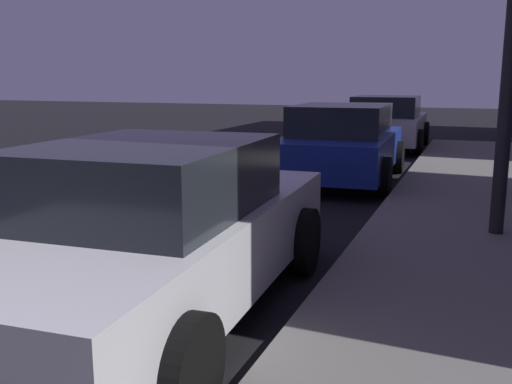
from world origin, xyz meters
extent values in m
cube|color=silver|center=(2.85, 4.36, 0.57)|extent=(1.96, 4.45, 0.64)
cube|color=#1E2328|center=(2.85, 4.25, 1.15)|extent=(1.64, 2.09, 0.56)
cylinder|color=black|center=(1.90, 5.67, 0.33)|extent=(0.25, 0.67, 0.66)
cylinder|color=black|center=(3.67, 5.75, 0.33)|extent=(0.25, 0.67, 0.66)
cylinder|color=black|center=(3.80, 3.04, 0.33)|extent=(0.25, 0.67, 0.66)
cube|color=navy|center=(2.85, 11.09, 0.57)|extent=(2.00, 4.19, 0.64)
cube|color=#1E2328|center=(2.85, 10.97, 1.15)|extent=(1.70, 2.24, 0.56)
cylinder|color=black|center=(1.87, 12.32, 0.33)|extent=(0.25, 0.67, 0.66)
cylinder|color=black|center=(3.72, 12.40, 0.33)|extent=(0.25, 0.67, 0.66)
cylinder|color=black|center=(1.98, 9.77, 0.33)|extent=(0.25, 0.67, 0.66)
cylinder|color=black|center=(3.83, 9.85, 0.33)|extent=(0.25, 0.67, 0.66)
cube|color=#B7B7BF|center=(2.85, 16.63, 0.57)|extent=(1.98, 4.17, 0.64)
cube|color=#1E2328|center=(2.86, 16.40, 1.15)|extent=(1.70, 2.00, 0.56)
cylinder|color=black|center=(1.87, 17.88, 0.33)|extent=(0.24, 0.67, 0.66)
cylinder|color=black|center=(3.76, 17.93, 0.33)|extent=(0.24, 0.67, 0.66)
cylinder|color=black|center=(1.94, 15.32, 0.33)|extent=(0.24, 0.67, 0.66)
cylinder|color=black|center=(3.83, 15.37, 0.33)|extent=(0.24, 0.67, 0.66)
camera|label=1|loc=(5.21, 0.44, 1.91)|focal=40.60mm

